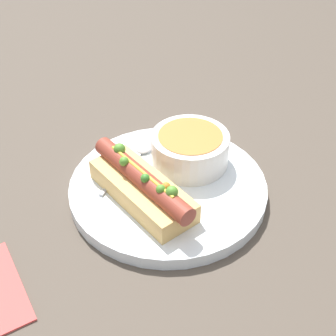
# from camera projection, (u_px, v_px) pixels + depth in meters

# --- Properties ---
(ground_plane) EXTENTS (4.00, 4.00, 0.00)m
(ground_plane) POSITION_uv_depth(u_px,v_px,m) (168.00, 193.00, 0.70)
(ground_plane) COLOR #4C4238
(dinner_plate) EXTENTS (0.29, 0.29, 0.02)m
(dinner_plate) POSITION_uv_depth(u_px,v_px,m) (168.00, 188.00, 0.69)
(dinner_plate) COLOR white
(dinner_plate) RESTS_ON ground_plane
(hot_dog) EXTENTS (0.20, 0.08, 0.06)m
(hot_dog) POSITION_uv_depth(u_px,v_px,m) (144.00, 188.00, 0.64)
(hot_dog) COLOR #DBAD60
(hot_dog) RESTS_ON dinner_plate
(soup_bowl) EXTENTS (0.12, 0.12, 0.05)m
(soup_bowl) POSITION_uv_depth(u_px,v_px,m) (190.00, 148.00, 0.71)
(soup_bowl) COLOR silver
(soup_bowl) RESTS_ON dinner_plate
(spoon) EXTENTS (0.06, 0.14, 0.01)m
(spoon) POSITION_uv_depth(u_px,v_px,m) (140.00, 153.00, 0.73)
(spoon) COLOR #B7B7BC
(spoon) RESTS_ON dinner_plate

